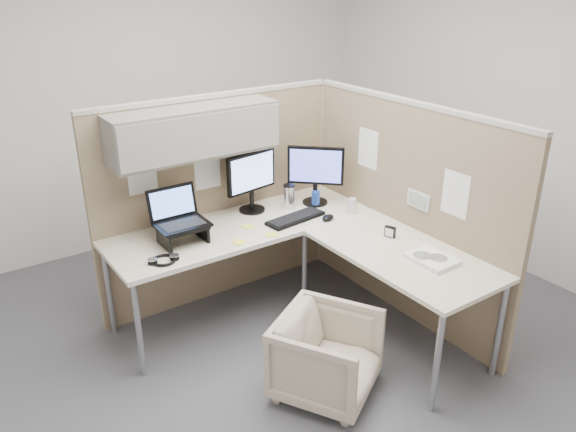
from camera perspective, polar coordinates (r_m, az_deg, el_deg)
ground at (r=4.14m, az=0.85°, el=-12.32°), size 4.50×4.50×0.00m
partition_back at (r=4.18m, az=-8.13°, el=4.74°), size 2.00×0.36×1.63m
partition_right at (r=4.23m, az=11.44°, el=0.65°), size 0.07×2.03×1.63m
desk at (r=3.94m, az=1.32°, el=-2.68°), size 2.00×1.98×0.73m
office_chair at (r=3.53m, az=3.98°, el=-13.66°), size 0.76×0.75×0.59m
monitor_left at (r=4.26m, az=-3.75°, el=3.96°), size 0.44×0.20×0.47m
monitor_right at (r=4.40m, az=2.82°, el=4.64°), size 0.34×0.33×0.47m
laptop_station at (r=3.88m, az=-10.91°, el=-0.63°), size 0.35×0.30×0.36m
keyboard at (r=4.18m, az=0.76°, el=-0.23°), size 0.48×0.21×0.02m
mouse at (r=4.19m, az=4.07°, el=-0.16°), size 0.13×0.10×0.04m
travel_mug at (r=4.38m, az=0.10°, el=2.04°), size 0.09×0.09×0.19m
soda_can_green at (r=4.31m, az=6.51°, el=1.02°), size 0.07×0.07×0.12m
soda_can_silver at (r=4.42m, az=2.83°, el=1.75°), size 0.07×0.07×0.12m
sticky_note_d at (r=4.08m, az=-4.08°, el=-1.07°), size 0.09×0.09×0.01m
sticky_note_c at (r=4.07m, az=-8.89°, el=-1.37°), size 0.10×0.10×0.01m
sticky_note_b at (r=3.95m, az=-1.67°, el=-1.89°), size 0.10×0.10×0.01m
sticky_note_a at (r=3.85m, az=-5.01°, el=-2.66°), size 0.09×0.09×0.01m
headphones at (r=3.67m, az=-12.51°, el=-4.37°), size 0.20×0.19×0.03m
paper_stack at (r=3.71m, az=14.42°, el=-4.25°), size 0.24×0.30×0.03m
desk_clock at (r=3.97m, az=10.33°, el=-1.59°), size 0.06×0.08×0.08m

